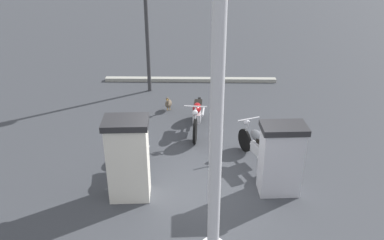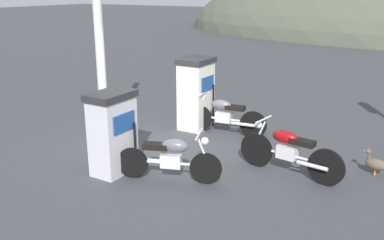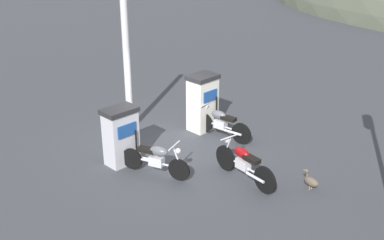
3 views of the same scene
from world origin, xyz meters
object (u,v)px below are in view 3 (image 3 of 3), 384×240
(motorcycle_far_pump, at_px, (221,122))
(wandering_duck, at_px, (311,181))
(canopy_support_pole, at_px, (127,65))
(motorcycle_near_pump, at_px, (156,158))
(fuel_pump_far, at_px, (203,102))
(fuel_pump_near, at_px, (121,136))
(motorcycle_extra, at_px, (244,163))

(motorcycle_far_pump, relative_size, wandering_duck, 4.04)
(canopy_support_pole, bearing_deg, motorcycle_near_pump, -25.80)
(wandering_duck, bearing_deg, motorcycle_near_pump, -146.21)
(motorcycle_near_pump, bearing_deg, motorcycle_far_pump, 96.39)
(fuel_pump_far, relative_size, motorcycle_far_pump, 0.89)
(canopy_support_pole, bearing_deg, fuel_pump_far, 44.76)
(motorcycle_near_pump, height_order, wandering_duck, motorcycle_near_pump)
(wandering_duck, bearing_deg, motorcycle_far_pump, 168.66)
(fuel_pump_far, distance_m, motorcycle_far_pump, 0.88)
(fuel_pump_near, bearing_deg, wandering_duck, 28.48)
(fuel_pump_far, relative_size, canopy_support_pole, 0.41)
(motorcycle_extra, bearing_deg, fuel_pump_near, -151.75)
(fuel_pump_near, xyz_separation_m, motorcycle_near_pump, (1.10, 0.21, -0.31))
(fuel_pump_near, distance_m, motorcycle_extra, 3.17)
(fuel_pump_far, relative_size, wandering_duck, 3.59)
(motorcycle_far_pump, height_order, wandering_duck, motorcycle_far_pump)
(motorcycle_extra, xyz_separation_m, wandering_duck, (1.39, 0.77, -0.25))
(fuel_pump_near, bearing_deg, motorcycle_extra, 28.25)
(motorcycle_near_pump, distance_m, wandering_duck, 3.70)
(wandering_duck, height_order, canopy_support_pole, canopy_support_pole)
(motorcycle_extra, bearing_deg, canopy_support_pole, -179.81)
(fuel_pump_far, bearing_deg, motorcycle_near_pump, -68.59)
(motorcycle_extra, relative_size, canopy_support_pole, 0.48)
(wandering_duck, xyz_separation_m, canopy_support_pole, (-5.71, -0.78, 1.77))
(motorcycle_extra, height_order, canopy_support_pole, canopy_support_pole)
(motorcycle_near_pump, distance_m, motorcycle_extra, 2.12)
(motorcycle_extra, distance_m, wandering_duck, 1.60)
(canopy_support_pole, bearing_deg, motorcycle_far_pump, 32.04)
(motorcycle_near_pump, relative_size, motorcycle_far_pump, 0.94)
(fuel_pump_near, distance_m, fuel_pump_far, 3.01)
(fuel_pump_near, xyz_separation_m, motorcycle_extra, (2.78, 1.49, -0.30))
(fuel_pump_near, relative_size, wandering_duck, 3.20)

